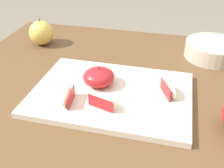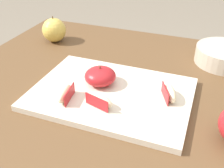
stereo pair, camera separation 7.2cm
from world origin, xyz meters
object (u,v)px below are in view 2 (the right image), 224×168
Objects in this scene: cutting_board at (112,93)px; whole_apple_golden at (54,30)px; apple_wedge_back at (170,93)px; apple_wedge_middle at (65,94)px; apple_wedge_near_knife at (100,100)px; apple_half_skin_up at (100,76)px.

whole_apple_golden is (-0.34, 0.27, 0.04)m from cutting_board.
whole_apple_golden is (-0.49, 0.25, 0.01)m from apple_wedge_back.
whole_apple_golden reaches higher than apple_wedge_middle.
apple_wedge_middle is (-0.09, -0.01, 0.00)m from apple_wedge_near_knife.
apple_half_skin_up is at bearing 112.21° from apple_wedge_near_knife.
apple_wedge_middle is (-0.10, -0.08, 0.02)m from cutting_board.
apple_half_skin_up reaches higher than cutting_board.
apple_half_skin_up is 1.12× the size of apple_wedge_near_knife.
apple_wedge_back is at bearing 21.60° from apple_wedge_middle.
apple_wedge_near_knife is at bearing -45.70° from whole_apple_golden.
apple_wedge_back is at bearing -27.00° from whole_apple_golden.
apple_wedge_near_knife is 0.09m from apple_wedge_middle.
cutting_board is 5.48× the size of apple_wedge_middle.
apple_wedge_middle is at bearing -140.51° from cutting_board.
cutting_board is at bearing 87.08° from apple_wedge_near_knife.
apple_wedge_middle is 0.42m from whole_apple_golden.
apple_wedge_middle is (-0.25, -0.10, 0.00)m from apple_wedge_back.
apple_wedge_back is (0.19, -0.00, -0.01)m from apple_half_skin_up.
apple_wedge_back is (0.16, 0.09, 0.00)m from apple_wedge_near_knife.
apple_half_skin_up is at bearing 61.42° from apple_wedge_middle.
apple_half_skin_up is at bearing 179.35° from apple_wedge_back.
apple_wedge_back is 0.27m from apple_wedge_middle.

